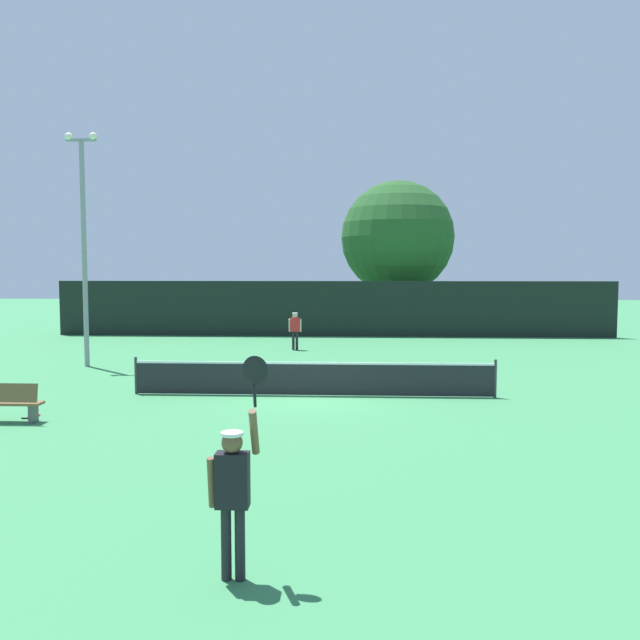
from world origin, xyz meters
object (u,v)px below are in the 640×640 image
(player_serving, at_px, (234,482))
(courtside_bench, at_px, (3,402))
(large_tree, at_px, (398,238))
(spare_racket, at_px, (33,416))
(tennis_ball, at_px, (294,385))
(parked_car_near, at_px, (294,311))
(player_receiving, at_px, (295,327))
(light_pole, at_px, (84,235))

(player_serving, relative_size, courtside_bench, 1.44)
(large_tree, bearing_deg, spare_racket, -113.43)
(player_serving, distance_m, tennis_ball, 12.69)
(large_tree, bearing_deg, parked_car_near, 145.35)
(player_serving, bearing_deg, tennis_ball, 92.11)
(player_serving, height_order, courtside_bench, player_serving)
(courtside_bench, xyz_separation_m, parked_car_near, (4.18, 29.09, 0.30))
(tennis_ball, xyz_separation_m, courtside_bench, (-6.36, -5.14, 0.45))
(player_receiving, relative_size, spare_racket, 3.20)
(large_tree, distance_m, parked_car_near, 9.22)
(player_receiving, xyz_separation_m, spare_racket, (-5.19, -13.62, -1.00))
(tennis_ball, distance_m, courtside_bench, 8.19)
(courtside_bench, relative_size, parked_car_near, 0.41)
(tennis_ball, height_order, large_tree, large_tree)
(large_tree, bearing_deg, tennis_ball, -102.69)
(player_receiving, bearing_deg, large_tree, -116.70)
(courtside_bench, xyz_separation_m, large_tree, (10.74, 24.57, 4.95))
(player_receiving, xyz_separation_m, tennis_ball, (0.79, -9.16, -0.98))
(light_pole, distance_m, large_tree, 19.97)
(tennis_ball, distance_m, spare_racket, 7.46)
(spare_racket, xyz_separation_m, parked_car_near, (3.80, 28.42, 0.76))
(large_tree, relative_size, parked_car_near, 2.02)
(player_serving, distance_m, light_pole, 18.85)
(courtside_bench, bearing_deg, light_pole, 100.55)
(light_pole, xyz_separation_m, large_tree, (12.40, 15.64, 0.62))
(player_receiving, height_order, tennis_ball, player_receiving)
(player_receiving, relative_size, parked_car_near, 0.38)
(tennis_ball, xyz_separation_m, large_tree, (4.38, 19.43, 5.40))
(player_receiving, distance_m, tennis_ball, 9.25)
(player_receiving, height_order, large_tree, large_tree)
(tennis_ball, height_order, spare_racket, tennis_ball)
(player_serving, distance_m, spare_racket, 10.46)
(player_receiving, relative_size, courtside_bench, 0.92)
(player_receiving, distance_m, light_pole, 9.78)
(tennis_ball, distance_m, large_tree, 20.63)
(player_receiving, bearing_deg, courtside_bench, 68.71)
(player_serving, relative_size, large_tree, 0.30)
(tennis_ball, relative_size, light_pole, 0.01)
(courtside_bench, xyz_separation_m, light_pole, (-1.66, 8.93, 4.34))
(light_pole, bearing_deg, large_tree, 51.59)
(courtside_bench, bearing_deg, player_serving, -47.65)
(spare_racket, bearing_deg, large_tree, 66.57)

